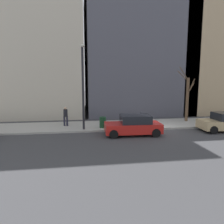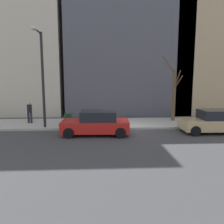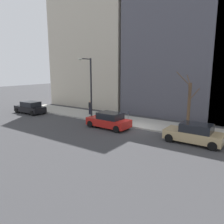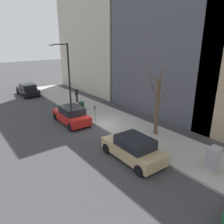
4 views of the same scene
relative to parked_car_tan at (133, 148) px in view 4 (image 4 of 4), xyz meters
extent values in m
plane|color=#38383A|center=(1.13, 5.72, -0.74)|extent=(120.00, 120.00, 0.00)
cube|color=#9E9B93|center=(3.13, 5.72, -0.66)|extent=(4.00, 36.00, 0.15)
cube|color=tan|center=(0.00, 0.05, -0.17)|extent=(1.89, 4.24, 0.70)
cube|color=black|center=(0.00, -0.15, 0.48)|extent=(1.64, 2.23, 0.60)
cylinder|color=black|center=(-0.82, 1.62, -0.42)|extent=(0.23, 0.64, 0.64)
cylinder|color=black|center=(0.88, 1.59, -0.42)|extent=(0.23, 0.64, 0.64)
cylinder|color=black|center=(-0.88, -1.48, -0.42)|extent=(0.23, 0.64, 0.64)
cylinder|color=black|center=(0.82, -1.51, -0.42)|extent=(0.23, 0.64, 0.64)
cube|color=red|center=(-0.15, 7.84, -0.17)|extent=(1.94, 4.26, 0.70)
cube|color=black|center=(-0.16, 7.64, 0.48)|extent=(1.68, 2.25, 0.60)
cylinder|color=black|center=(-0.95, 9.41, -0.42)|extent=(0.24, 0.65, 0.64)
cylinder|color=black|center=(0.75, 9.35, -0.42)|extent=(0.24, 0.65, 0.64)
cylinder|color=black|center=(-1.05, 6.32, -0.42)|extent=(0.24, 0.65, 0.64)
cylinder|color=black|center=(0.64, 6.26, -0.42)|extent=(0.24, 0.65, 0.64)
cube|color=black|center=(-0.09, 20.13, -0.17)|extent=(1.84, 4.22, 0.70)
cube|color=black|center=(-0.09, 19.93, 0.48)|extent=(1.62, 2.22, 0.60)
cylinder|color=black|center=(-0.96, 21.67, -0.42)|extent=(0.23, 0.64, 0.64)
cylinder|color=black|center=(0.74, 21.69, -0.42)|extent=(0.23, 0.64, 0.64)
cylinder|color=black|center=(-0.93, 18.57, -0.42)|extent=(0.23, 0.64, 0.64)
cylinder|color=black|center=(0.77, 18.59, -0.42)|extent=(0.23, 0.64, 0.64)
cylinder|color=slate|center=(1.58, 6.69, -0.06)|extent=(0.07, 0.07, 1.05)
cube|color=#2D333D|center=(1.58, 6.69, 0.61)|extent=(0.14, 0.10, 0.30)
cube|color=#A8A399|center=(2.43, -3.73, -0.50)|extent=(0.83, 0.61, 0.18)
cube|color=#939399|center=(2.43, -3.73, 0.22)|extent=(0.75, 0.55, 1.25)
cylinder|color=black|center=(1.68, 11.46, 2.66)|extent=(0.18, 0.18, 6.50)
cylinder|color=black|center=(0.88, 11.46, 5.81)|extent=(1.60, 0.10, 0.10)
ellipsoid|color=beige|center=(0.08, 11.46, 5.76)|extent=(0.56, 0.32, 0.20)
cylinder|color=brown|center=(3.73, 1.53, 1.49)|extent=(0.28, 0.28, 4.16)
cylinder|color=brown|center=(4.25, 1.83, 3.75)|extent=(1.05, 0.74, 1.07)
cylinder|color=brown|center=(3.86, 1.16, 2.54)|extent=(0.32, 0.82, 1.17)
cylinder|color=brown|center=(3.26, 1.48, 2.73)|extent=(1.01, 0.20, 1.49)
cylinder|color=brown|center=(3.45, 2.10, 3.92)|extent=(0.56, 1.22, 1.33)
cylinder|color=#14381E|center=(2.03, 9.87, -0.14)|extent=(0.56, 0.56, 0.90)
cylinder|color=#1E1E2D|center=(3.19, 12.87, -0.18)|extent=(0.16, 0.16, 0.82)
cylinder|color=#1E1E2D|center=(3.23, 13.10, -0.18)|extent=(0.16, 0.16, 0.82)
cylinder|color=black|center=(3.21, 12.98, 0.54)|extent=(0.36, 0.36, 0.62)
sphere|color=tan|center=(3.21, 12.98, 0.96)|extent=(0.22, 0.22, 0.22)
cube|color=#4C4C56|center=(12.68, 4.80, 6.65)|extent=(12.10, 12.10, 14.76)
cube|color=#BCB29E|center=(13.05, 17.66, 9.21)|extent=(12.84, 12.84, 19.89)
camera|label=1|loc=(-15.81, 11.77, 3.49)|focal=35.00mm
camera|label=2|loc=(-13.75, 7.48, 2.70)|focal=35.00mm
camera|label=3|loc=(-16.48, -3.94, 4.76)|focal=35.00mm
camera|label=4|loc=(-8.21, -8.64, 6.37)|focal=35.00mm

